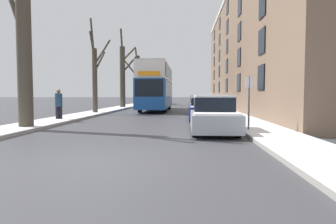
# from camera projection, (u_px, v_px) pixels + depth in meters

# --- Properties ---
(ground_plane) EXTENTS (320.00, 320.00, 0.00)m
(ground_plane) POSITION_uv_depth(u_px,v_px,m) (96.00, 162.00, 6.84)
(ground_plane) COLOR #424247
(sidewalk_left) EXTENTS (2.01, 130.00, 0.16)m
(sidewalk_left) POSITION_uv_depth(u_px,v_px,m) (150.00, 102.00, 59.96)
(sidewalk_left) COLOR gray
(sidewalk_left) RESTS_ON ground
(sidewalk_right) EXTENTS (2.01, 130.00, 0.16)m
(sidewalk_right) POSITION_uv_depth(u_px,v_px,m) (202.00, 102.00, 59.32)
(sidewalk_right) COLOR gray
(sidewalk_right) RESTS_ON ground
(terrace_facade_right) EXTENTS (9.10, 40.87, 12.44)m
(terrace_facade_right) POSITION_uv_depth(u_px,v_px,m) (272.00, 49.00, 30.44)
(terrace_facade_right) COLOR #7A604C
(terrace_facade_right) RESTS_ON ground
(bare_tree_left_0) EXTENTS (2.52, 1.95, 8.32)m
(bare_tree_left_0) POSITION_uv_depth(u_px,v_px,m) (24.00, 46.00, 12.82)
(bare_tree_left_0) COLOR #423A30
(bare_tree_left_0) RESTS_ON ground
(bare_tree_left_1) EXTENTS (1.67, 3.62, 6.97)m
(bare_tree_left_1) POSITION_uv_depth(u_px,v_px,m) (95.00, 75.00, 23.19)
(bare_tree_left_1) COLOR #423A30
(bare_tree_left_1) RESTS_ON ground
(bare_tree_left_2) EXTENTS (1.87, 4.99, 8.39)m
(bare_tree_left_2) POSITION_uv_depth(u_px,v_px,m) (123.00, 74.00, 33.25)
(bare_tree_left_2) COLOR #423A30
(bare_tree_left_2) RESTS_ON ground
(bare_tree_left_3) EXTENTS (4.84, 3.86, 7.96)m
(bare_tree_left_3) POSITION_uv_depth(u_px,v_px,m) (138.00, 78.00, 42.72)
(bare_tree_left_3) COLOR #423A30
(bare_tree_left_3) RESTS_ON ground
(double_decker_bus) EXTENTS (2.49, 11.33, 4.32)m
(double_decker_bus) POSITION_uv_depth(u_px,v_px,m) (156.00, 85.00, 28.57)
(double_decker_bus) COLOR #194C99
(double_decker_bus) RESTS_ON ground
(parked_car_0) EXTENTS (1.77, 4.04, 1.52)m
(parked_car_0) POSITION_uv_depth(u_px,v_px,m) (213.00, 116.00, 11.97)
(parked_car_0) COLOR #9EA3AD
(parked_car_0) RESTS_ON ground
(parked_car_1) EXTENTS (1.87, 4.49, 1.40)m
(parked_car_1) POSITION_uv_depth(u_px,v_px,m) (204.00, 109.00, 18.00)
(parked_car_1) COLOR navy
(parked_car_1) RESTS_ON ground
(parked_car_2) EXTENTS (1.78, 4.50, 1.48)m
(parked_car_2) POSITION_uv_depth(u_px,v_px,m) (200.00, 105.00, 23.81)
(parked_car_2) COLOR #9EA3AD
(parked_car_2) RESTS_ON ground
(oncoming_van) EXTENTS (1.91, 5.38, 2.48)m
(oncoming_van) POSITION_uv_depth(u_px,v_px,m) (158.00, 96.00, 48.62)
(oncoming_van) COLOR #333842
(oncoming_van) RESTS_ON ground
(pedestrian_left_sidewalk) EXTENTS (0.40, 0.40, 1.85)m
(pedestrian_left_sidewalk) POSITION_uv_depth(u_px,v_px,m) (59.00, 104.00, 17.05)
(pedestrian_left_sidewalk) COLOR black
(pedestrian_left_sidewalk) RESTS_ON ground
(street_sign_post) EXTENTS (0.32, 0.07, 2.27)m
(street_sign_post) POSITION_uv_depth(u_px,v_px,m) (249.00, 100.00, 11.77)
(street_sign_post) COLOR #4C4F54
(street_sign_post) RESTS_ON ground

